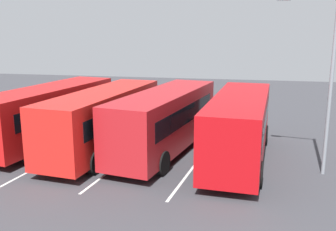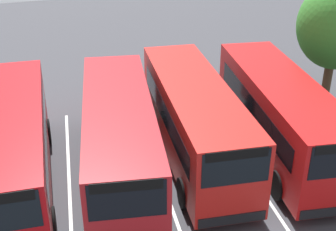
{
  "view_description": "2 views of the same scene",
  "coord_description": "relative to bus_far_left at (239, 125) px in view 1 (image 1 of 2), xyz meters",
  "views": [
    {
      "loc": [
        -18.69,
        -5.46,
        6.26
      ],
      "look_at": [
        0.92,
        -1.46,
        1.75
      ],
      "focal_mm": 41.1,
      "sensor_mm": 36.0,
      "label": 1
    },
    {
      "loc": [
        14.36,
        -4.52,
        10.09
      ],
      "look_at": [
        -1.14,
        0.81,
        1.67
      ],
      "focal_mm": 48.98,
      "sensor_mm": 36.0,
      "label": 2
    }
  ],
  "objects": [
    {
      "name": "bus_center_left",
      "position": [
        0.58,
        3.76,
        0.0
      ],
      "size": [
        9.84,
        4.12,
        3.17
      ],
      "rotation": [
        0.0,
        0.0,
        -0.18
      ],
      "color": "#AD191E",
      "rests_on": "ground"
    },
    {
      "name": "bus_far_left",
      "position": [
        0.0,
        0.0,
        0.0
      ],
      "size": [
        9.73,
        3.15,
        3.17
      ],
      "rotation": [
        0.0,
        0.0,
        -0.08
      ],
      "color": "#B70C11",
      "rests_on": "ground"
    },
    {
      "name": "bus_far_right",
      "position": [
        0.82,
        10.32,
        0.0
      ],
      "size": [
        9.83,
        3.96,
        3.17
      ],
      "rotation": [
        0.0,
        0.0,
        -0.17
      ],
      "color": "red",
      "rests_on": "ground"
    },
    {
      "name": "ground_plane",
      "position": [
        0.48,
        5.25,
        -1.76
      ],
      "size": [
        61.34,
        61.34,
        0.0
      ],
      "primitive_type": "plane",
      "color": "#38383D"
    },
    {
      "name": "bus_center_right",
      "position": [
        0.09,
        6.91,
        0.0
      ],
      "size": [
        9.79,
        3.58,
        3.17
      ],
      "rotation": [
        0.0,
        0.0,
        -0.12
      ],
      "color": "red",
      "rests_on": "ground"
    },
    {
      "name": "street_lamp",
      "position": [
        -1.06,
        -3.49,
        2.67
      ],
      "size": [
        0.6,
        2.49,
        7.68
      ],
      "rotation": [
        0.0,
        0.0,
        1.4
      ],
      "color": "gray",
      "rests_on": "ground"
    },
    {
      "name": "lane_stripe_inner_right",
      "position": [
        0.48,
        8.71,
        -1.76
      ],
      "size": [
        11.6,
        1.49,
        0.01
      ],
      "primitive_type": "cube",
      "rotation": [
        0.0,
        0.0,
        -0.12
      ],
      "color": "silver",
      "rests_on": "ground"
    },
    {
      "name": "pedestrian",
      "position": [
        8.67,
        9.2,
        -0.81
      ],
      "size": [
        0.43,
        0.43,
        1.62
      ],
      "rotation": [
        0.0,
        0.0,
        3.65
      ],
      "color": "#232833",
      "rests_on": "ground"
    },
    {
      "name": "lane_stripe_inner_left",
      "position": [
        0.48,
        5.25,
        -1.76
      ],
      "size": [
        11.6,
        1.49,
        0.01
      ],
      "primitive_type": "cube",
      "rotation": [
        0.0,
        0.0,
        -0.12
      ],
      "color": "silver",
      "rests_on": "ground"
    },
    {
      "name": "lane_stripe_outer_left",
      "position": [
        0.48,
        1.79,
        -1.76
      ],
      "size": [
        11.6,
        1.49,
        0.01
      ],
      "primitive_type": "cube",
      "rotation": [
        0.0,
        0.0,
        -0.12
      ],
      "color": "silver",
      "rests_on": "ground"
    }
  ]
}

